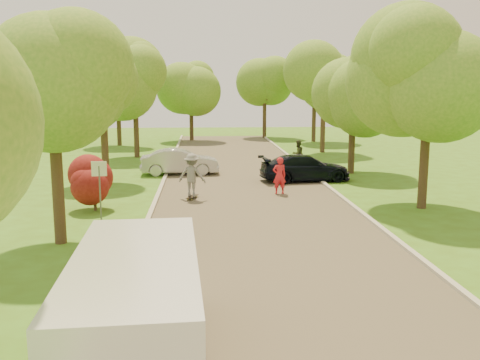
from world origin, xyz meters
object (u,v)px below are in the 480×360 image
object	(u,v)px
silver_sedan	(180,162)
person_striped	(279,176)
street_sign	(99,178)
skateboarder	(192,175)
longboard	(192,197)
dark_sedan	(305,168)
person_olive	(298,154)
minivan	(136,309)

from	to	relation	value
silver_sedan	person_striped	distance (m)	7.65
street_sign	skateboarder	world-z (taller)	street_sign
longboard	silver_sedan	bearing A→B (deg)	-65.23
longboard	dark_sedan	bearing A→B (deg)	-125.98
skateboarder	person_olive	size ratio (longest dim) A/B	1.14
minivan	skateboarder	world-z (taller)	minivan
street_sign	skateboarder	size ratio (longest dim) A/B	1.16
minivan	person_olive	xyz separation A→B (m)	(7.00, 23.36, -0.24)
street_sign	person_olive	world-z (taller)	street_sign
minivan	dark_sedan	size ratio (longest dim) A/B	1.17
street_sign	person_striped	size ratio (longest dim) A/B	1.28
longboard	skateboarder	bearing A→B (deg)	-57.86
silver_sedan	longboard	bearing A→B (deg)	-175.08
person_olive	longboard	bearing A→B (deg)	25.73
street_sign	longboard	bearing A→B (deg)	46.08
person_striped	person_olive	distance (m)	8.61
longboard	skateboarder	distance (m)	0.96
skateboarder	person_striped	xyz separation A→B (m)	(3.96, 0.86, -0.21)
longboard	skateboarder	xyz separation A→B (m)	(-0.00, 0.00, 0.96)
longboard	person_olive	distance (m)	11.13
street_sign	skateboarder	bearing A→B (deg)	46.08
silver_sedan	minivan	bearing A→B (deg)	178.51
skateboarder	person_olive	world-z (taller)	skateboarder
street_sign	minivan	xyz separation A→B (m)	(2.60, -10.79, -0.50)
minivan	person_olive	distance (m)	24.39
street_sign	dark_sedan	bearing A→B (deg)	39.97
silver_sedan	person_striped	bearing A→B (deg)	-143.26
dark_sedan	person_striped	distance (m)	3.82
longboard	person_olive	bearing A→B (deg)	-106.47
street_sign	minivan	distance (m)	11.11
silver_sedan	person_olive	xyz separation A→B (m)	(7.10, 2.30, 0.11)
skateboarder	longboard	bearing A→B (deg)	122.14
person_striped	person_olive	xyz separation A→B (m)	(2.34, 8.29, -0.02)
street_sign	person_olive	size ratio (longest dim) A/B	1.32
street_sign	silver_sedan	bearing A→B (deg)	76.31
person_olive	person_striped	bearing A→B (deg)	44.52
dark_sedan	person_olive	distance (m)	4.97
longboard	person_striped	bearing A→B (deg)	-149.69
street_sign	dark_sedan	xyz separation A→B (m)	(9.10, 7.63, -0.88)
person_striped	street_sign	bearing A→B (deg)	23.21
skateboarder	minivan	bearing A→B (deg)	105.27
silver_sedan	longboard	world-z (taller)	silver_sedan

